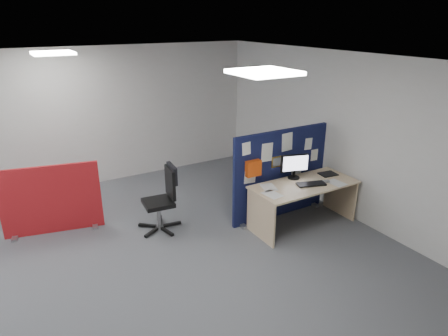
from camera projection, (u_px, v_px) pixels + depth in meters
name	position (u px, v px, depth m)	size (l,w,h in m)	color
floor	(75.00, 297.00, 4.87)	(9.00, 9.00, 0.00)	#575A5F
ceiling	(38.00, 71.00, 3.91)	(9.00, 7.00, 0.02)	white
wall_back	(26.00, 126.00, 7.21)	(9.00, 0.02, 2.70)	silver
wall_right	(350.00, 138.00, 6.51)	(0.02, 7.00, 2.70)	silver
ceiling_lights	(62.00, 65.00, 4.61)	(4.10, 4.10, 0.04)	white
navy_divider	(279.00, 174.00, 6.61)	(1.83, 0.30, 1.51)	#0F1337
main_desk	(302.00, 193.00, 6.39)	(1.72, 0.76, 0.73)	tan
monitor_main	(294.00, 165.00, 6.43)	(0.45, 0.19, 0.41)	black
keyboard	(311.00, 184.00, 6.25)	(0.45, 0.18, 0.03)	black
mouse	(326.00, 181.00, 6.34)	(0.10, 0.06, 0.03)	#9C9EA2
paper_tray	(328.00, 174.00, 6.66)	(0.28, 0.22, 0.01)	black
red_divider	(51.00, 200.00, 6.15)	(1.46, 0.36, 1.11)	#AE161C
office_chair	(164.00, 194.00, 6.25)	(0.68, 0.69, 1.04)	black
desk_papers	(293.00, 188.00, 6.13)	(1.38, 0.73, 0.00)	white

